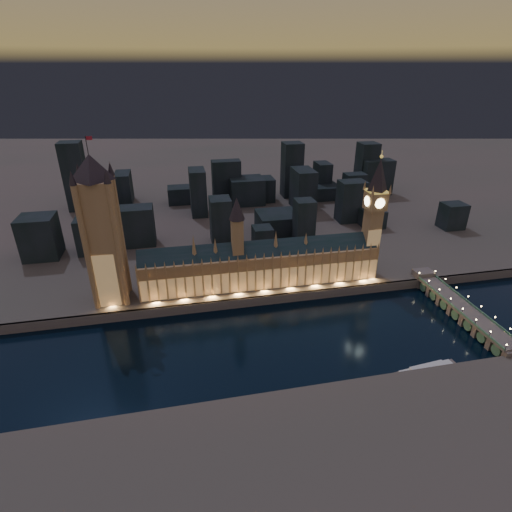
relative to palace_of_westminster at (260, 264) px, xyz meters
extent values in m
plane|color=black|center=(-10.18, -61.74, -26.37)|extent=(2000.00, 2000.00, 0.00)
cube|color=#3E453B|center=(-10.18, 458.26, -22.37)|extent=(2000.00, 960.00, 8.00)
cube|color=#584C51|center=(-10.18, -20.74, -22.37)|extent=(2000.00, 2.50, 8.00)
cube|color=#9D7549|center=(0.91, 0.26, -4.37)|extent=(200.14, 21.45, 28.00)
cube|color=tan|center=(0.91, -9.99, -9.37)|extent=(200.00, 0.50, 18.00)
cube|color=#10282B|center=(0.91, 0.26, 12.63)|extent=(200.11, 17.71, 16.26)
cube|color=#9D7549|center=(-19.09, 0.26, 25.63)|extent=(9.00, 9.00, 32.00)
cone|color=#262027|center=(-19.09, 0.26, 50.63)|extent=(13.00, 13.00, 18.00)
cube|color=#9D7549|center=(-99.09, -10.34, -4.37)|extent=(1.20, 1.20, 28.00)
cone|color=#9D7549|center=(-99.09, -9.74, 12.63)|extent=(2.00, 2.00, 6.00)
cube|color=#9D7549|center=(-91.95, -10.34, -4.37)|extent=(1.20, 1.20, 28.00)
cone|color=#9D7549|center=(-91.95, -9.74, 12.63)|extent=(2.00, 2.00, 6.00)
cube|color=#9D7549|center=(-84.81, -10.34, -4.37)|extent=(1.20, 1.20, 28.00)
cone|color=#9D7549|center=(-84.81, -9.74, 12.63)|extent=(2.00, 2.00, 6.00)
cube|color=#9D7549|center=(-77.66, -10.34, -4.37)|extent=(1.20, 1.20, 28.00)
cone|color=#9D7549|center=(-77.66, -9.74, 12.63)|extent=(2.00, 2.00, 6.00)
cube|color=#9D7549|center=(-70.52, -10.34, -4.37)|extent=(1.20, 1.20, 28.00)
cone|color=#9D7549|center=(-70.52, -9.74, 12.63)|extent=(2.00, 2.00, 6.00)
cube|color=#9D7549|center=(-63.38, -10.34, -4.37)|extent=(1.20, 1.20, 28.00)
cone|color=#9D7549|center=(-63.38, -9.74, 12.63)|extent=(2.00, 2.00, 6.00)
cube|color=#9D7549|center=(-56.24, -10.34, -4.37)|extent=(1.20, 1.20, 28.00)
cone|color=#9D7549|center=(-56.24, -9.74, 12.63)|extent=(2.00, 2.00, 6.00)
cube|color=#9D7549|center=(-49.09, -10.34, -4.37)|extent=(1.20, 1.20, 28.00)
cone|color=#9D7549|center=(-49.09, -9.74, 12.63)|extent=(2.00, 2.00, 6.00)
cube|color=#9D7549|center=(-41.95, -10.34, -4.37)|extent=(1.20, 1.20, 28.00)
cone|color=#9D7549|center=(-41.95, -9.74, 12.63)|extent=(2.00, 2.00, 6.00)
cube|color=#9D7549|center=(-34.81, -10.34, -4.37)|extent=(1.20, 1.20, 28.00)
cone|color=#9D7549|center=(-34.81, -9.74, 12.63)|extent=(2.00, 2.00, 6.00)
cube|color=#9D7549|center=(-27.66, -10.34, -4.37)|extent=(1.20, 1.20, 28.00)
cone|color=#9D7549|center=(-27.66, -9.74, 12.63)|extent=(2.00, 2.00, 6.00)
cube|color=#9D7549|center=(-20.52, -10.34, -4.37)|extent=(1.20, 1.20, 28.00)
cone|color=#9D7549|center=(-20.52, -9.74, 12.63)|extent=(2.00, 2.00, 6.00)
cube|color=#9D7549|center=(-13.38, -10.34, -4.37)|extent=(1.20, 1.20, 28.00)
cone|color=#9D7549|center=(-13.38, -9.74, 12.63)|extent=(2.00, 2.00, 6.00)
cube|color=#9D7549|center=(-6.24, -10.34, -4.37)|extent=(1.20, 1.20, 28.00)
cone|color=#9D7549|center=(-6.24, -9.74, 12.63)|extent=(2.00, 2.00, 6.00)
cube|color=#9D7549|center=(0.91, -10.34, -4.37)|extent=(1.20, 1.20, 28.00)
cone|color=#9D7549|center=(0.91, -9.74, 12.63)|extent=(2.00, 2.00, 6.00)
cube|color=#9D7549|center=(8.05, -10.34, -4.37)|extent=(1.20, 1.20, 28.00)
cone|color=#9D7549|center=(8.05, -9.74, 12.63)|extent=(2.00, 2.00, 6.00)
cube|color=#9D7549|center=(15.19, -10.34, -4.37)|extent=(1.20, 1.20, 28.00)
cone|color=#9D7549|center=(15.19, -9.74, 12.63)|extent=(2.00, 2.00, 6.00)
cube|color=#9D7549|center=(22.34, -10.34, -4.37)|extent=(1.20, 1.20, 28.00)
cone|color=#9D7549|center=(22.34, -9.74, 12.63)|extent=(2.00, 2.00, 6.00)
cube|color=#9D7549|center=(29.48, -10.34, -4.37)|extent=(1.20, 1.20, 28.00)
cone|color=#9D7549|center=(29.48, -9.74, 12.63)|extent=(2.00, 2.00, 6.00)
cube|color=#9D7549|center=(36.62, -10.34, -4.37)|extent=(1.20, 1.20, 28.00)
cone|color=#9D7549|center=(36.62, -9.74, 12.63)|extent=(2.00, 2.00, 6.00)
cube|color=#9D7549|center=(43.76, -10.34, -4.37)|extent=(1.20, 1.20, 28.00)
cone|color=#9D7549|center=(43.76, -9.74, 12.63)|extent=(2.00, 2.00, 6.00)
cube|color=#9D7549|center=(50.91, -10.34, -4.37)|extent=(1.20, 1.20, 28.00)
cone|color=#9D7549|center=(50.91, -9.74, 12.63)|extent=(2.00, 2.00, 6.00)
cube|color=#9D7549|center=(58.05, -10.34, -4.37)|extent=(1.20, 1.20, 28.00)
cone|color=#9D7549|center=(58.05, -9.74, 12.63)|extent=(2.00, 2.00, 6.00)
cube|color=#9D7549|center=(65.19, -10.34, -4.37)|extent=(1.20, 1.20, 28.00)
cone|color=#9D7549|center=(65.19, -9.74, 12.63)|extent=(2.00, 2.00, 6.00)
cube|color=#9D7549|center=(72.34, -10.34, -4.37)|extent=(1.20, 1.20, 28.00)
cone|color=#9D7549|center=(72.34, -9.74, 12.63)|extent=(2.00, 2.00, 6.00)
cube|color=#9D7549|center=(79.48, -10.34, -4.37)|extent=(1.20, 1.20, 28.00)
cone|color=#9D7549|center=(79.48, -9.74, 12.63)|extent=(2.00, 2.00, 6.00)
cube|color=#9D7549|center=(86.62, -10.34, -4.37)|extent=(1.20, 1.20, 28.00)
cone|color=#9D7549|center=(86.62, -9.74, 12.63)|extent=(2.00, 2.00, 6.00)
cube|color=#9D7549|center=(93.76, -10.34, -4.37)|extent=(1.20, 1.20, 28.00)
cone|color=#9D7549|center=(93.76, -9.74, 12.63)|extent=(2.00, 2.00, 6.00)
cube|color=#9D7549|center=(100.91, -10.34, -4.37)|extent=(1.20, 1.20, 28.00)
cone|color=#9D7549|center=(100.91, -9.74, 12.63)|extent=(2.00, 2.00, 6.00)
cone|color=#9D7549|center=(-54.09, 0.26, 22.63)|extent=(4.40, 4.40, 18.00)
cone|color=#9D7549|center=(-37.09, 0.26, 20.63)|extent=(4.40, 4.40, 14.00)
cone|color=#9D7549|center=(12.91, 0.26, 21.63)|extent=(4.40, 4.40, 16.00)
cone|color=#9D7549|center=(38.91, 0.26, 19.63)|extent=(4.40, 4.40, 12.00)
cube|color=#9D7549|center=(-120.18, 0.26, 30.12)|extent=(23.33, 23.33, 96.99)
cube|color=tan|center=(-120.18, -10.94, 3.63)|extent=(22.00, 0.50, 44.00)
cone|color=#262027|center=(-120.18, 0.26, 87.61)|extent=(31.68, 31.68, 18.00)
cylinder|color=black|center=(-120.18, 0.26, 102.61)|extent=(0.50, 0.50, 12.00)
cube|color=#AB1C2C|center=(-117.98, 0.26, 107.11)|extent=(4.00, 0.15, 2.50)
cylinder|color=#9D7549|center=(-131.18, -10.74, 30.12)|extent=(4.40, 4.40, 96.99)
cone|color=#262027|center=(-131.18, -10.74, 83.61)|extent=(5.20, 5.20, 10.00)
cylinder|color=#9D7549|center=(-131.18, 11.26, 30.12)|extent=(4.40, 4.40, 96.99)
cone|color=#262027|center=(-131.18, 11.26, 83.61)|extent=(5.20, 5.20, 10.00)
cylinder|color=#9D7549|center=(-109.18, -10.74, 30.12)|extent=(4.40, 4.40, 96.99)
cone|color=#262027|center=(-109.18, -10.74, 83.61)|extent=(5.20, 5.20, 10.00)
cylinder|color=#9D7549|center=(-109.18, 11.26, 30.12)|extent=(4.40, 4.40, 96.99)
cone|color=#262027|center=(-109.18, 11.26, 83.61)|extent=(5.20, 5.20, 10.00)
cube|color=#9D7549|center=(97.82, 0.26, 11.77)|extent=(12.82, 12.82, 60.28)
cube|color=tan|center=(97.82, -5.94, 3.63)|extent=(12.00, 0.50, 44.00)
cube|color=#9D7549|center=(97.82, 0.26, 49.45)|extent=(15.00, 15.00, 15.10)
cube|color=#F2C64C|center=(97.82, 0.26, 57.60)|extent=(15.75, 15.75, 1.20)
cone|color=#262027|center=(97.82, 0.26, 71.20)|extent=(18.00, 18.00, 26.00)
sphere|color=#F2C64C|center=(97.82, 0.26, 85.70)|extent=(2.80, 2.80, 2.80)
cylinder|color=#F2C64C|center=(97.82, 0.26, 88.20)|extent=(0.40, 0.40, 5.00)
cylinder|color=#FFF2BF|center=(97.82, -7.49, 49.45)|extent=(8.40, 0.50, 8.40)
cylinder|color=#FFF2BF|center=(97.82, 8.01, 49.45)|extent=(8.40, 0.50, 8.40)
cylinder|color=#FFF2BF|center=(90.07, 0.26, 49.45)|extent=(0.50, 8.40, 8.40)
cylinder|color=#FFF2BF|center=(105.57, 0.26, 49.45)|extent=(0.50, 8.40, 8.40)
cone|color=#9D7549|center=(90.32, -7.24, 61.00)|extent=(2.60, 2.60, 8.00)
cone|color=#9D7549|center=(90.32, 7.76, 61.00)|extent=(2.60, 2.60, 8.00)
cone|color=#9D7549|center=(105.32, -7.24, 61.00)|extent=(2.60, 2.60, 8.00)
cone|color=#9D7549|center=(105.32, 7.76, 61.00)|extent=(2.60, 2.60, 8.00)
cube|color=#584C51|center=(144.18, -71.74, -16.87)|extent=(16.22, 100.00, 1.60)
cube|color=#2D6240|center=(136.47, -71.74, -15.47)|extent=(0.80, 100.00, 1.60)
cube|color=#2D6240|center=(151.89, -71.74, -15.47)|extent=(0.80, 100.00, 1.60)
cube|color=#584C51|center=(144.18, -16.74, -17.62)|extent=(16.22, 12.00, 9.50)
cube|color=#584C51|center=(144.18, -121.74, -22.02)|extent=(14.60, 4.00, 9.50)
cylinder|color=black|center=(136.47, -121.74, -13.67)|extent=(0.30, 0.30, 4.40)
sphere|color=#FFD88C|center=(136.47, -121.74, -11.37)|extent=(1.00, 1.00, 1.00)
cube|color=#584C51|center=(144.18, -107.45, -22.02)|extent=(14.60, 4.00, 9.50)
cylinder|color=black|center=(136.47, -107.45, -13.67)|extent=(0.30, 0.30, 4.40)
sphere|color=#FFD88C|center=(136.47, -107.45, -11.37)|extent=(1.00, 1.00, 1.00)
cylinder|color=black|center=(151.89, -107.45, -13.67)|extent=(0.30, 0.30, 4.40)
sphere|color=#FFD88C|center=(151.89, -107.45, -11.37)|extent=(1.00, 1.00, 1.00)
cube|color=#584C51|center=(144.18, -93.16, -22.02)|extent=(14.60, 4.00, 9.50)
cylinder|color=black|center=(136.47, -93.16, -13.67)|extent=(0.30, 0.30, 4.40)
sphere|color=#FFD88C|center=(136.47, -93.16, -11.37)|extent=(1.00, 1.00, 1.00)
cylinder|color=black|center=(151.89, -93.16, -13.67)|extent=(0.30, 0.30, 4.40)
sphere|color=#FFD88C|center=(151.89, -93.16, -11.37)|extent=(1.00, 1.00, 1.00)
cube|color=#584C51|center=(144.18, -78.88, -22.02)|extent=(14.60, 4.00, 9.50)
cylinder|color=black|center=(136.47, -78.88, -13.67)|extent=(0.30, 0.30, 4.40)
sphere|color=#FFD88C|center=(136.47, -78.88, -11.37)|extent=(1.00, 1.00, 1.00)
cylinder|color=black|center=(151.89, -78.88, -13.67)|extent=(0.30, 0.30, 4.40)
sphere|color=#FFD88C|center=(151.89, -78.88, -11.37)|extent=(1.00, 1.00, 1.00)
cube|color=#584C51|center=(144.18, -64.59, -22.02)|extent=(14.60, 4.00, 9.50)
cylinder|color=black|center=(136.47, -64.59, -13.67)|extent=(0.30, 0.30, 4.40)
sphere|color=#FFD88C|center=(136.47, -64.59, -11.37)|extent=(1.00, 1.00, 1.00)
cylinder|color=black|center=(151.89, -64.59, -13.67)|extent=(0.30, 0.30, 4.40)
sphere|color=#FFD88C|center=(151.89, -64.59, -11.37)|extent=(1.00, 1.00, 1.00)
cube|color=#584C51|center=(144.18, -50.31, -22.02)|extent=(14.60, 4.00, 9.50)
cylinder|color=black|center=(136.47, -50.31, -13.67)|extent=(0.30, 0.30, 4.40)
sphere|color=#FFD88C|center=(136.47, -50.31, -11.37)|extent=(1.00, 1.00, 1.00)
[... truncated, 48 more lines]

